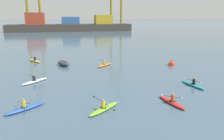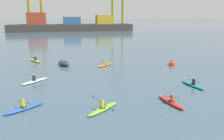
{
  "view_description": "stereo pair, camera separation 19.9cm",
  "coord_description": "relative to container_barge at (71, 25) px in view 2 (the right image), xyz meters",
  "views": [
    {
      "loc": [
        -6.83,
        -6.4,
        7.2
      ],
      "look_at": [
        -0.89,
        19.91,
        0.6
      ],
      "focal_mm": 36.07,
      "sensor_mm": 36.0,
      "label": 1
    },
    {
      "loc": [
        -6.63,
        -6.44,
        7.2
      ],
      "look_at": [
        -0.89,
        19.91,
        0.6
      ],
      "focal_mm": 36.07,
      "sensor_mm": 36.0,
      "label": 2
    }
  ],
  "objects": [
    {
      "name": "container_barge",
      "position": [
        0.0,
        0.0,
        0.0
      ],
      "size": [
        55.56,
        9.47,
        8.3
      ],
      "color": "#38332D",
      "rests_on": "ground"
    },
    {
      "name": "capsized_dinghy",
      "position": [
        -4.06,
        -73.87,
        -2.28
      ],
      "size": [
        2.26,
        2.8,
        0.76
      ],
      "color": "#38383D",
      "rests_on": "ground"
    },
    {
      "name": "channel_buoy",
      "position": [
        11.4,
        -77.11,
        -2.27
      ],
      "size": [
        0.9,
        0.9,
        1.0
      ],
      "color": "red",
      "rests_on": "ground"
    },
    {
      "name": "kayak_white",
      "position": [
        -7.26,
        -81.63,
        -2.45
      ],
      "size": [
        2.86,
        2.8,
        0.95
      ],
      "color": "silver",
      "rests_on": "ground"
    },
    {
      "name": "kayak_red",
      "position": [
        4.54,
        -90.53,
        -2.45
      ],
      "size": [
        2.2,
        3.45,
        0.96
      ],
      "color": "red",
      "rests_on": "ground"
    },
    {
      "name": "kayak_teal",
      "position": [
        8.97,
        -86.62,
        -2.45
      ],
      "size": [
        2.18,
        3.45,
        1.01
      ],
      "color": "teal",
      "rests_on": "ground"
    },
    {
      "name": "kayak_yellow",
      "position": [
        -8.47,
        -69.83,
        -2.45
      ],
      "size": [
        2.32,
        3.2,
        1.08
      ],
      "color": "yellow",
      "rests_on": "ground"
    },
    {
      "name": "kayak_orange",
      "position": [
        1.8,
        -75.16,
        -2.45
      ],
      "size": [
        2.88,
        2.77,
        0.95
      ],
      "color": "orange",
      "rests_on": "ground"
    },
    {
      "name": "kayak_blue",
      "position": [
        -7.22,
        -89.19,
        -2.45
      ],
      "size": [
        3.08,
        2.52,
        0.95
      ],
      "color": "#2856B2",
      "rests_on": "ground"
    },
    {
      "name": "kayak_lime",
      "position": [
        -1.24,
        -90.63,
        -2.45
      ],
      "size": [
        2.96,
        2.68,
        1.02
      ],
      "color": "#7ABC2D",
      "rests_on": "ground"
    }
  ]
}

